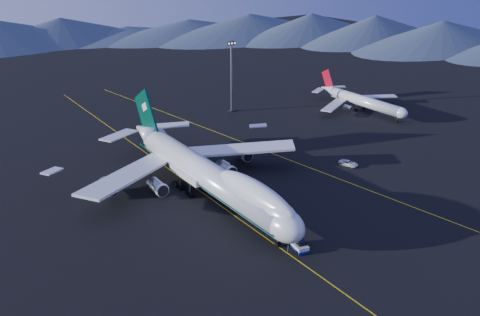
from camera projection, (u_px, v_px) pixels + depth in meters
ground at (208, 197)px, 125.28m from camera, size 500.00×500.00×0.00m
taxiway_line_main at (208, 197)px, 125.28m from camera, size 0.25×220.00×0.01m
taxiway_line_side at (282, 157)px, 148.57m from camera, size 28.08×198.09×0.01m
boeing_747 at (208, 174)px, 123.14m from camera, size 59.62×72.43×19.37m
pushback_tug at (299, 246)px, 103.83m from camera, size 3.42×5.09×2.05m
second_jet at (361, 101)px, 188.94m from camera, size 36.47×41.21×11.73m
service_van at (349, 163)px, 142.70m from camera, size 3.93×5.72×1.45m
floodlight_mast at (231, 77)px, 184.97m from camera, size 3.02×2.27×24.48m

